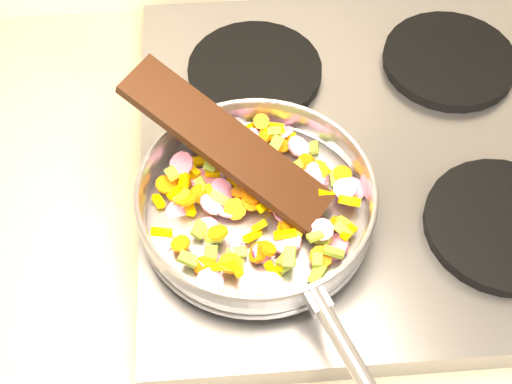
{
  "coord_description": "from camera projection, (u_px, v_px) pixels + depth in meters",
  "views": [
    {
      "loc": [
        -0.89,
        1.09,
        1.68
      ],
      "look_at": [
        -0.86,
        1.56,
        1.0
      ],
      "focal_mm": 50.0,
      "sensor_mm": 36.0,
      "label": 1
    }
  ],
  "objects": [
    {
      "name": "wooden_spatula",
      "position": [
        227.0,
        144.0,
        0.83
      ],
      "size": [
        0.25,
        0.21,
        0.11
      ],
      "primitive_type": "cube",
      "rotation": [
        0.0,
        -0.35,
        2.51
      ],
      "color": "black",
      "rests_on": "saute_pan"
    },
    {
      "name": "grate_fl",
      "position": [
        272.0,
        240.0,
        0.85
      ],
      "size": [
        0.19,
        0.19,
        0.02
      ],
      "primitive_type": "cylinder",
      "color": "black",
      "rests_on": "cooktop"
    },
    {
      "name": "vegetable_heap",
      "position": [
        259.0,
        200.0,
        0.85
      ],
      "size": [
        0.27,
        0.27,
        0.05
      ],
      "color": "#85A52A",
      "rests_on": "saute_pan"
    },
    {
      "name": "cooktop",
      "position": [
        366.0,
        155.0,
        0.96
      ],
      "size": [
        0.6,
        0.6,
        0.04
      ],
      "primitive_type": "cube",
      "color": "#939399",
      "rests_on": "counter_top"
    },
    {
      "name": "grate_fr",
      "position": [
        503.0,
        225.0,
        0.86
      ],
      "size": [
        0.19,
        0.19,
        0.02
      ],
      "primitive_type": "cylinder",
      "color": "black",
      "rests_on": "cooktop"
    },
    {
      "name": "grate_bl",
      "position": [
        255.0,
        71.0,
        1.01
      ],
      "size": [
        0.19,
        0.19,
        0.02
      ],
      "primitive_type": "cylinder",
      "color": "black",
      "rests_on": "cooktop"
    },
    {
      "name": "saute_pan",
      "position": [
        257.0,
        202.0,
        0.84
      ],
      "size": [
        0.32,
        0.47,
        0.05
      ],
      "rotation": [
        0.0,
        0.0,
        0.37
      ],
      "color": "#9E9EA5",
      "rests_on": "grate_fl"
    },
    {
      "name": "grate_br",
      "position": [
        449.0,
        60.0,
        1.02
      ],
      "size": [
        0.19,
        0.19,
        0.02
      ],
      "primitive_type": "cylinder",
      "color": "black",
      "rests_on": "cooktop"
    }
  ]
}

